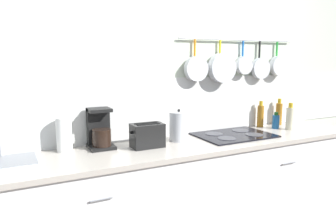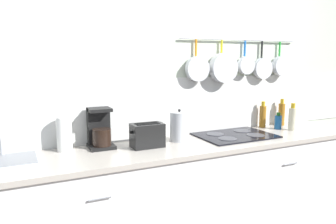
# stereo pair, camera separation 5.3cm
# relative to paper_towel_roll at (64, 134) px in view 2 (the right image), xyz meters

# --- Properties ---
(wall_back) EXTENTS (7.20, 0.16, 2.60)m
(wall_back) POSITION_rel_paper_towel_roll_xyz_m (0.90, 0.13, 0.26)
(wall_back) COLOR #B2BCA8
(wall_back) RESTS_ON ground_plane
(cabinet_base) EXTENTS (3.10, 0.55, 0.86)m
(cabinet_base) POSITION_rel_paper_towel_roll_xyz_m (0.90, -0.20, -0.59)
(cabinet_base) COLOR silver
(cabinet_base) RESTS_ON ground_plane
(countertop) EXTENTS (3.14, 0.58, 0.03)m
(countertop) POSITION_rel_paper_towel_roll_xyz_m (0.90, -0.20, -0.14)
(countertop) COLOR #A59E93
(countertop) RESTS_ON cabinet_base
(sink_basin) EXTENTS (0.47, 0.36, 0.18)m
(sink_basin) POSITION_rel_paper_towel_roll_xyz_m (-0.40, -0.11, -0.11)
(sink_basin) COLOR #B7BABF
(sink_basin) RESTS_ON countertop
(paper_towel_roll) EXTENTS (0.11, 0.11, 0.24)m
(paper_towel_roll) POSITION_rel_paper_towel_roll_xyz_m (0.00, 0.00, 0.00)
(paper_towel_roll) COLOR white
(paper_towel_roll) RESTS_ON countertop
(coffee_maker) EXTENTS (0.18, 0.19, 0.29)m
(coffee_maker) POSITION_rel_paper_towel_roll_xyz_m (0.25, -0.01, -0.00)
(coffee_maker) COLOR black
(coffee_maker) RESTS_ON countertop
(toaster) EXTENTS (0.25, 0.14, 0.18)m
(toaster) POSITION_rel_paper_towel_roll_xyz_m (0.57, -0.15, -0.03)
(toaster) COLOR black
(toaster) RESTS_ON countertop
(kettle) EXTENTS (0.15, 0.15, 0.26)m
(kettle) POSITION_rel_paper_towel_roll_xyz_m (0.86, -0.09, -0.01)
(kettle) COLOR #B7BABF
(kettle) RESTS_ON countertop
(cooktop) EXTENTS (0.63, 0.45, 0.01)m
(cooktop) POSITION_rel_paper_towel_roll_xyz_m (1.36, -0.15, -0.12)
(cooktop) COLOR black
(cooktop) RESTS_ON countertop
(bottle_olive_oil) EXTENTS (0.06, 0.06, 0.25)m
(bottle_olive_oil) POSITION_rel_paper_towel_roll_xyz_m (1.82, 0.03, -0.01)
(bottle_olive_oil) COLOR #8C5919
(bottle_olive_oil) RESTS_ON countertop
(bottle_sesame_oil) EXTENTS (0.07, 0.07, 0.15)m
(bottle_sesame_oil) POSITION_rel_paper_towel_roll_xyz_m (1.89, -0.09, -0.05)
(bottle_sesame_oil) COLOR navy
(bottle_sesame_oil) RESTS_ON countertop
(bottle_vinegar) EXTENTS (0.07, 0.07, 0.25)m
(bottle_vinegar) POSITION_rel_paper_towel_roll_xyz_m (1.97, -0.19, -0.01)
(bottle_vinegar) COLOR #BFB799
(bottle_vinegar) RESTS_ON countertop
(bottle_hot_sauce) EXTENTS (0.06, 0.06, 0.26)m
(bottle_hot_sauce) POSITION_rel_paper_towel_roll_xyz_m (2.05, 0.03, -0.01)
(bottle_hot_sauce) COLOR #8C5919
(bottle_hot_sauce) RESTS_ON countertop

